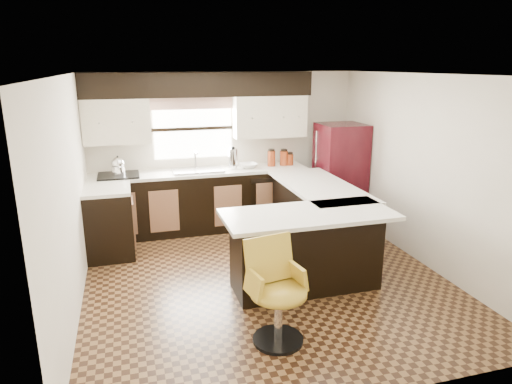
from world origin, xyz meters
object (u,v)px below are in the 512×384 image
object	(u,v)px
bar_chair	(279,294)
peninsula_return	(306,251)
peninsula_long	(315,220)
refrigerator	(340,175)

from	to	relation	value
bar_chair	peninsula_return	bearing A→B (deg)	45.48
peninsula_long	peninsula_return	size ratio (longest dim) A/B	1.18
peninsula_return	bar_chair	distance (m)	1.14
peninsula_long	refrigerator	distance (m)	1.34
peninsula_return	bar_chair	size ratio (longest dim) A/B	1.69
peninsula_return	refrigerator	world-z (taller)	refrigerator
peninsula_long	refrigerator	xyz separation A→B (m)	(0.83, 0.98, 0.36)
peninsula_long	bar_chair	xyz separation A→B (m)	(-1.17, -1.91, 0.04)
peninsula_return	refrigerator	xyz separation A→B (m)	(1.36, 1.95, 0.36)
peninsula_long	bar_chair	distance (m)	2.24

